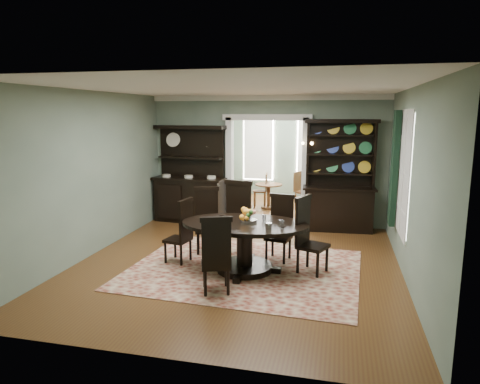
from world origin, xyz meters
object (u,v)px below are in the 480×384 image
object	(u,v)px
sideboard	(190,188)
parlor_table	(269,192)
welsh_dresser	(339,191)
dining_table	(245,237)

from	to	relation	value
sideboard	parlor_table	distance (m)	2.45
welsh_dresser	sideboard	bearing A→B (deg)	176.56
welsh_dresser	parlor_table	distance (m)	2.64
sideboard	welsh_dresser	distance (m)	3.51
dining_table	welsh_dresser	distance (m)	3.36
dining_table	parlor_table	size ratio (longest dim) A/B	2.87
sideboard	dining_table	bearing A→B (deg)	-50.52
dining_table	welsh_dresser	xyz separation A→B (m)	(1.49, 3.00, 0.32)
sideboard	parlor_table	size ratio (longest dim) A/B	3.13
parlor_table	sideboard	bearing A→B (deg)	-132.19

